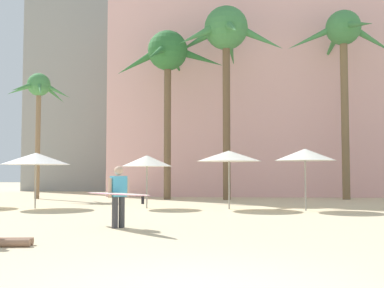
{
  "coord_description": "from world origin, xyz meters",
  "views": [
    {
      "loc": [
        0.3,
        -5.84,
        1.45
      ],
      "look_at": [
        -0.37,
        4.66,
        2.08
      ],
      "focal_mm": 44.15,
      "sensor_mm": 36.0,
      "label": 1
    }
  ],
  "objects_px": {
    "cafe_umbrella_1": "(147,161)",
    "cafe_umbrella_4": "(305,155)",
    "palm_tree_far_right": "(226,37)",
    "cafe_umbrella_2": "(36,159)",
    "palm_tree_far_left": "(168,58)",
    "cafe_umbrella_0": "(229,156)",
    "person_mid_center": "(117,194)",
    "palm_tree_right": "(39,94)",
    "palm_tree_left": "(343,42)"
  },
  "relations": [
    {
      "from": "cafe_umbrella_0",
      "to": "cafe_umbrella_1",
      "type": "height_order",
      "value": "cafe_umbrella_0"
    },
    {
      "from": "cafe_umbrella_1",
      "to": "person_mid_center",
      "type": "xyz_separation_m",
      "value": [
        0.32,
        -6.82,
        -1.02
      ]
    },
    {
      "from": "cafe_umbrella_2",
      "to": "person_mid_center",
      "type": "height_order",
      "value": "cafe_umbrella_2"
    },
    {
      "from": "palm_tree_left",
      "to": "cafe_umbrella_0",
      "type": "distance_m",
      "value": 11.42
    },
    {
      "from": "palm_tree_far_right",
      "to": "cafe_umbrella_1",
      "type": "relative_size",
      "value": 4.85
    },
    {
      "from": "palm_tree_left",
      "to": "person_mid_center",
      "type": "height_order",
      "value": "palm_tree_left"
    },
    {
      "from": "palm_tree_left",
      "to": "palm_tree_far_left",
      "type": "bearing_deg",
      "value": -177.44
    },
    {
      "from": "cafe_umbrella_2",
      "to": "cafe_umbrella_4",
      "type": "height_order",
      "value": "cafe_umbrella_4"
    },
    {
      "from": "palm_tree_far_left",
      "to": "person_mid_center",
      "type": "relative_size",
      "value": 3.55
    },
    {
      "from": "palm_tree_far_left",
      "to": "cafe_umbrella_0",
      "type": "relative_size",
      "value": 3.58
    },
    {
      "from": "palm_tree_far_left",
      "to": "person_mid_center",
      "type": "xyz_separation_m",
      "value": [
        0.22,
        -13.14,
        -6.77
      ]
    },
    {
      "from": "cafe_umbrella_4",
      "to": "cafe_umbrella_1",
      "type": "bearing_deg",
      "value": 173.03
    },
    {
      "from": "palm_tree_far_right",
      "to": "cafe_umbrella_0",
      "type": "xyz_separation_m",
      "value": [
        0.05,
        -6.25,
        -6.61
      ]
    },
    {
      "from": "palm_tree_far_right",
      "to": "person_mid_center",
      "type": "height_order",
      "value": "palm_tree_far_right"
    },
    {
      "from": "palm_tree_left",
      "to": "palm_tree_far_right",
      "type": "bearing_deg",
      "value": -173.32
    },
    {
      "from": "palm_tree_far_right",
      "to": "cafe_umbrella_2",
      "type": "relative_size",
      "value": 3.84
    },
    {
      "from": "palm_tree_far_right",
      "to": "palm_tree_left",
      "type": "bearing_deg",
      "value": 6.68
    },
    {
      "from": "palm_tree_right",
      "to": "cafe_umbrella_2",
      "type": "height_order",
      "value": "palm_tree_right"
    },
    {
      "from": "palm_tree_left",
      "to": "cafe_umbrella_1",
      "type": "height_order",
      "value": "palm_tree_left"
    },
    {
      "from": "cafe_umbrella_2",
      "to": "palm_tree_right",
      "type": "bearing_deg",
      "value": 111.35
    },
    {
      "from": "palm_tree_far_right",
      "to": "cafe_umbrella_4",
      "type": "xyz_separation_m",
      "value": [
        2.94,
        -6.75,
        -6.58
      ]
    },
    {
      "from": "person_mid_center",
      "to": "cafe_umbrella_2",
      "type": "bearing_deg",
      "value": -5.2
    },
    {
      "from": "cafe_umbrella_0",
      "to": "cafe_umbrella_2",
      "type": "xyz_separation_m",
      "value": [
        -7.75,
        -0.16,
        -0.1
      ]
    },
    {
      "from": "palm_tree_far_left",
      "to": "cafe_umbrella_1",
      "type": "distance_m",
      "value": 8.55
    },
    {
      "from": "palm_tree_right",
      "to": "palm_tree_far_right",
      "type": "height_order",
      "value": "palm_tree_far_right"
    },
    {
      "from": "palm_tree_far_right",
      "to": "cafe_umbrella_1",
      "type": "distance_m",
      "value": 9.63
    },
    {
      "from": "palm_tree_far_left",
      "to": "palm_tree_far_right",
      "type": "height_order",
      "value": "palm_tree_far_right"
    },
    {
      "from": "cafe_umbrella_2",
      "to": "cafe_umbrella_0",
      "type": "bearing_deg",
      "value": 1.15
    },
    {
      "from": "palm_tree_right",
      "to": "palm_tree_far_right",
      "type": "bearing_deg",
      "value": -2.54
    },
    {
      "from": "cafe_umbrella_0",
      "to": "cafe_umbrella_2",
      "type": "bearing_deg",
      "value": -178.85
    },
    {
      "from": "palm_tree_far_right",
      "to": "cafe_umbrella_0",
      "type": "height_order",
      "value": "palm_tree_far_right"
    },
    {
      "from": "palm_tree_right",
      "to": "cafe_umbrella_0",
      "type": "distance_m",
      "value": 12.95
    },
    {
      "from": "cafe_umbrella_0",
      "to": "cafe_umbrella_1",
      "type": "distance_m",
      "value": 3.32
    },
    {
      "from": "cafe_umbrella_1",
      "to": "cafe_umbrella_4",
      "type": "xyz_separation_m",
      "value": [
        6.2,
        -0.76,
        0.21
      ]
    },
    {
      "from": "cafe_umbrella_1",
      "to": "cafe_umbrella_2",
      "type": "relative_size",
      "value": 0.79
    },
    {
      "from": "palm_tree_left",
      "to": "cafe_umbrella_2",
      "type": "height_order",
      "value": "palm_tree_left"
    },
    {
      "from": "palm_tree_far_left",
      "to": "cafe_umbrella_1",
      "type": "relative_size",
      "value": 4.29
    },
    {
      "from": "cafe_umbrella_1",
      "to": "cafe_umbrella_4",
      "type": "distance_m",
      "value": 6.25
    },
    {
      "from": "cafe_umbrella_2",
      "to": "person_mid_center",
      "type": "xyz_separation_m",
      "value": [
        4.76,
        -6.41,
        -1.11
      ]
    },
    {
      "from": "palm_tree_far_left",
      "to": "palm_tree_far_right",
      "type": "distance_m",
      "value": 3.34
    },
    {
      "from": "cafe_umbrella_0",
      "to": "cafe_umbrella_1",
      "type": "relative_size",
      "value": 1.2
    },
    {
      "from": "cafe_umbrella_0",
      "to": "person_mid_center",
      "type": "bearing_deg",
      "value": -114.47
    },
    {
      "from": "palm_tree_far_left",
      "to": "cafe_umbrella_4",
      "type": "height_order",
      "value": "palm_tree_far_left"
    },
    {
      "from": "cafe_umbrella_4",
      "to": "person_mid_center",
      "type": "relative_size",
      "value": 0.91
    },
    {
      "from": "cafe_umbrella_0",
      "to": "cafe_umbrella_2",
      "type": "relative_size",
      "value": 0.95
    },
    {
      "from": "palm_tree_far_right",
      "to": "cafe_umbrella_2",
      "type": "distance_m",
      "value": 12.05
    },
    {
      "from": "palm_tree_right",
      "to": "cafe_umbrella_0",
      "type": "xyz_separation_m",
      "value": [
        10.44,
        -6.71,
        -3.71
      ]
    },
    {
      "from": "palm_tree_right",
      "to": "palm_tree_far_right",
      "type": "xyz_separation_m",
      "value": [
        10.38,
        -0.46,
        2.9
      ]
    },
    {
      "from": "palm_tree_right",
      "to": "person_mid_center",
      "type": "height_order",
      "value": "palm_tree_right"
    },
    {
      "from": "palm_tree_right",
      "to": "cafe_umbrella_0",
      "type": "relative_size",
      "value": 2.72
    }
  ]
}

